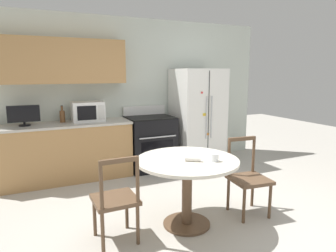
{
  "coord_description": "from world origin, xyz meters",
  "views": [
    {
      "loc": [
        -1.62,
        -2.49,
        1.66
      ],
      "look_at": [
        0.06,
        1.15,
        0.95
      ],
      "focal_mm": 32.0,
      "sensor_mm": 36.0,
      "label": 1
    }
  ],
  "objects_px": {
    "dining_chair_right": "(248,178)",
    "refrigerator": "(197,117)",
    "counter_bottle": "(62,116)",
    "dining_chair_left": "(116,200)",
    "candle_glass": "(215,158)",
    "countertop_tv": "(24,115)",
    "microwave": "(88,112)",
    "oven_range": "(150,142)"
  },
  "relations": [
    {
      "from": "refrigerator",
      "to": "countertop_tv",
      "type": "relative_size",
      "value": 3.98
    },
    {
      "from": "microwave",
      "to": "dining_chair_left",
      "type": "bearing_deg",
      "value": -93.52
    },
    {
      "from": "refrigerator",
      "to": "oven_range",
      "type": "bearing_deg",
      "value": 176.1
    },
    {
      "from": "countertop_tv",
      "to": "dining_chair_left",
      "type": "bearing_deg",
      "value": -69.01
    },
    {
      "from": "refrigerator",
      "to": "dining_chair_right",
      "type": "height_order",
      "value": "refrigerator"
    },
    {
      "from": "dining_chair_right",
      "to": "candle_glass",
      "type": "height_order",
      "value": "dining_chair_right"
    },
    {
      "from": "counter_bottle",
      "to": "dining_chair_left",
      "type": "distance_m",
      "value": 2.26
    },
    {
      "from": "dining_chair_right",
      "to": "dining_chair_left",
      "type": "xyz_separation_m",
      "value": [
        -1.58,
        0.05,
        0.0
      ]
    },
    {
      "from": "counter_bottle",
      "to": "dining_chair_left",
      "type": "relative_size",
      "value": 0.29
    },
    {
      "from": "countertop_tv",
      "to": "dining_chair_right",
      "type": "xyz_separation_m",
      "value": [
        2.37,
        -2.12,
        -0.63
      ]
    },
    {
      "from": "countertop_tv",
      "to": "microwave",
      "type": "bearing_deg",
      "value": 3.42
    },
    {
      "from": "dining_chair_right",
      "to": "dining_chair_left",
      "type": "height_order",
      "value": "same"
    },
    {
      "from": "counter_bottle",
      "to": "dining_chair_right",
      "type": "distance_m",
      "value": 2.94
    },
    {
      "from": "dining_chair_right",
      "to": "candle_glass",
      "type": "xyz_separation_m",
      "value": [
        -0.57,
        -0.14,
        0.36
      ]
    },
    {
      "from": "microwave",
      "to": "dining_chair_right",
      "type": "distance_m",
      "value": 2.68
    },
    {
      "from": "refrigerator",
      "to": "oven_range",
      "type": "xyz_separation_m",
      "value": [
        -0.9,
        0.06,
        -0.4
      ]
    },
    {
      "from": "microwave",
      "to": "countertop_tv",
      "type": "bearing_deg",
      "value": -176.58
    },
    {
      "from": "oven_range",
      "to": "dining_chair_left",
      "type": "bearing_deg",
      "value": -119.66
    },
    {
      "from": "counter_bottle",
      "to": "dining_chair_left",
      "type": "bearing_deg",
      "value": -83.36
    },
    {
      "from": "counter_bottle",
      "to": "dining_chair_right",
      "type": "relative_size",
      "value": 0.29
    },
    {
      "from": "countertop_tv",
      "to": "dining_chair_right",
      "type": "bearing_deg",
      "value": -41.71
    },
    {
      "from": "counter_bottle",
      "to": "oven_range",
      "type": "bearing_deg",
      "value": -5.59
    },
    {
      "from": "refrigerator",
      "to": "countertop_tv",
      "type": "height_order",
      "value": "refrigerator"
    },
    {
      "from": "countertop_tv",
      "to": "candle_glass",
      "type": "relative_size",
      "value": 5.17
    },
    {
      "from": "counter_bottle",
      "to": "microwave",
      "type": "bearing_deg",
      "value": -8.37
    },
    {
      "from": "counter_bottle",
      "to": "candle_glass",
      "type": "bearing_deg",
      "value": -61.98
    },
    {
      "from": "oven_range",
      "to": "microwave",
      "type": "relative_size",
      "value": 2.19
    },
    {
      "from": "microwave",
      "to": "countertop_tv",
      "type": "distance_m",
      "value": 0.92
    },
    {
      "from": "dining_chair_right",
      "to": "candle_glass",
      "type": "bearing_deg",
      "value": 20.03
    },
    {
      "from": "countertop_tv",
      "to": "dining_chair_right",
      "type": "height_order",
      "value": "countertop_tv"
    },
    {
      "from": "countertop_tv",
      "to": "candle_glass",
      "type": "distance_m",
      "value": 2.9
    },
    {
      "from": "countertop_tv",
      "to": "counter_bottle",
      "type": "xyz_separation_m",
      "value": [
        0.54,
        0.11,
        -0.06
      ]
    },
    {
      "from": "refrigerator",
      "to": "candle_glass",
      "type": "height_order",
      "value": "refrigerator"
    },
    {
      "from": "countertop_tv",
      "to": "dining_chair_left",
      "type": "xyz_separation_m",
      "value": [
        0.79,
        -2.07,
        -0.63
      ]
    },
    {
      "from": "dining_chair_right",
      "to": "refrigerator",
      "type": "bearing_deg",
      "value": -97.29
    },
    {
      "from": "dining_chair_right",
      "to": "microwave",
      "type": "bearing_deg",
      "value": -50.18
    },
    {
      "from": "countertop_tv",
      "to": "dining_chair_right",
      "type": "distance_m",
      "value": 3.24
    },
    {
      "from": "refrigerator",
      "to": "microwave",
      "type": "xyz_separation_m",
      "value": [
        -1.93,
        0.14,
        0.19
      ]
    },
    {
      "from": "candle_glass",
      "to": "dining_chair_right",
      "type": "bearing_deg",
      "value": 13.96
    },
    {
      "from": "dining_chair_left",
      "to": "candle_glass",
      "type": "xyz_separation_m",
      "value": [
        1.01,
        -0.19,
        0.36
      ]
    },
    {
      "from": "dining_chair_right",
      "to": "dining_chair_left",
      "type": "relative_size",
      "value": 1.0
    },
    {
      "from": "oven_range",
      "to": "dining_chair_left",
      "type": "xyz_separation_m",
      "value": [
        -1.16,
        -2.04,
        -0.03
      ]
    }
  ]
}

